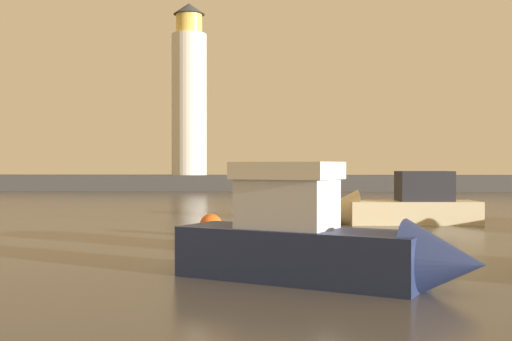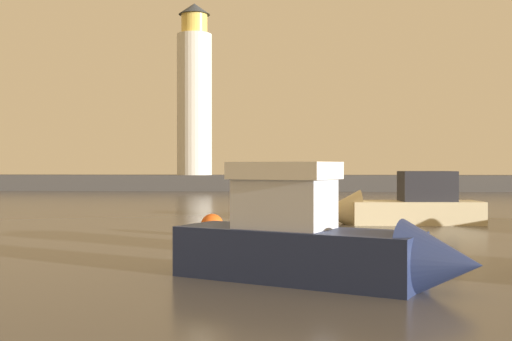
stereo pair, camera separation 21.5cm
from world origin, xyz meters
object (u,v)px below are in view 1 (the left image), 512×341
object	(u,v)px
mooring_buoy	(211,225)
motorboat_4	(326,242)
lighthouse	(189,94)
motorboat_0	(394,206)

from	to	relation	value
mooring_buoy	motorboat_4	bearing A→B (deg)	-67.49
lighthouse	motorboat_0	distance (m)	38.87
lighthouse	motorboat_0	size ratio (longest dim) A/B	2.47
lighthouse	motorboat_4	xyz separation A→B (m)	(10.68, -48.69, -8.75)
motorboat_0	mooring_buoy	xyz separation A→B (m)	(-7.15, -5.25, -0.33)
lighthouse	mooring_buoy	world-z (taller)	lighthouse
lighthouse	mooring_buoy	distance (m)	41.93
lighthouse	motorboat_4	world-z (taller)	lighthouse
motorboat_0	mooring_buoy	bearing A→B (deg)	-143.71
motorboat_0	motorboat_4	size ratio (longest dim) A/B	1.05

